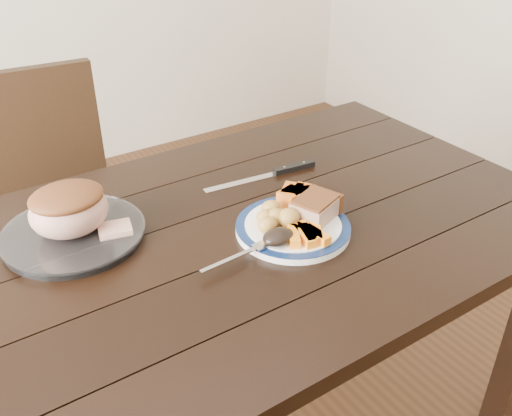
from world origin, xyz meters
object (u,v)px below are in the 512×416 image
pork_slice (315,209)px  carving_knife (281,171)px  chair_far (52,204)px  fork (243,254)px  serving_platter (74,235)px  dinner_plate (293,228)px  roast_joint (69,211)px  dining_table (222,267)px

pork_slice → carving_knife: size_ratio=0.31×
chair_far → fork: bearing=107.0°
pork_slice → carving_knife: (0.08, 0.24, -0.04)m
carving_knife → serving_platter: bearing=-173.9°
chair_far → carving_knife: size_ratio=2.90×
dinner_plate → roast_joint: roast_joint is taller
dinner_plate → carving_knife: (0.14, 0.24, -0.00)m
serving_platter → fork: fork is taller
chair_far → fork: 0.91m
fork → roast_joint: bearing=129.9°
dining_table → carving_knife: (0.28, 0.16, 0.10)m
dinner_plate → roast_joint: size_ratio=1.53×
fork → carving_knife: bearing=39.5°
pork_slice → fork: size_ratio=0.56×
serving_platter → fork: 0.38m
dining_table → chair_far: chair_far is taller
serving_platter → pork_slice: bearing=-27.4°
dining_table → pork_slice: 0.25m
dining_table → fork: fork is taller
serving_platter → roast_joint: (0.00, 0.00, 0.06)m
chair_far → serving_platter: bearing=87.1°
fork → roast_joint: 0.38m
dinner_plate → chair_far: bearing=112.5°
serving_platter → fork: (0.26, -0.28, 0.01)m
dining_table → dinner_plate: size_ratio=6.25×
carving_knife → fork: bearing=-130.7°
pork_slice → serving_platter: bearing=152.6°
chair_far → carving_knife: (0.48, -0.58, 0.23)m
dinner_plate → carving_knife: size_ratio=0.80×
dining_table → fork: (-0.01, -0.11, 0.11)m
roast_joint → dining_table: bearing=-30.2°
serving_platter → pork_slice: size_ratio=3.04×
dining_table → dinner_plate: (0.14, -0.08, 0.10)m
dining_table → fork: 0.16m
dinner_plate → carving_knife: dinner_plate is taller
serving_platter → carving_knife: size_ratio=0.94×
dinner_plate → fork: bearing=-167.1°
serving_platter → carving_knife: bearing=-0.1°
pork_slice → fork: 0.21m
chair_far → carving_knife: 0.79m
chair_far → dinner_plate: size_ratio=3.63×
dinner_plate → carving_knife: bearing=59.7°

